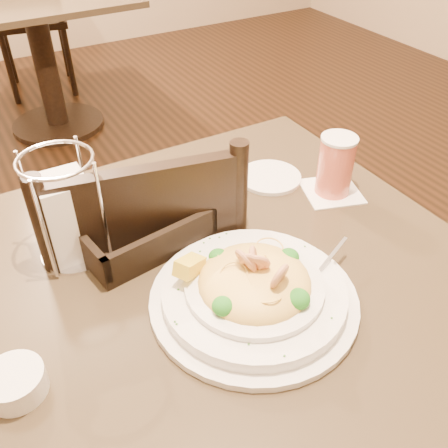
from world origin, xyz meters
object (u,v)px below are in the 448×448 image
background_table (40,40)px  dining_chair_far (28,14)px  drink_glass (335,166)px  side_plate (270,177)px  dining_chair_near (148,287)px  bread_basket (138,226)px  napkin_caddy (68,215)px  butter_ramekin (15,383)px  pasta_bowl (254,289)px  main_table (229,343)px

background_table → dining_chair_far: size_ratio=0.99×
drink_glass → side_plate: drink_glass is taller
dining_chair_near → bread_basket: size_ratio=3.39×
side_plate → napkin_caddy: bearing=-176.5°
drink_glass → bread_basket: drink_glass is taller
dining_chair_near → dining_chair_far: same height
butter_ramekin → drink_glass: bearing=13.2°
background_table → side_plate: side_plate is taller
bread_basket → napkin_caddy: 0.14m
side_plate → pasta_bowl: bearing=-128.3°
dining_chair_far → butter_ramekin: dining_chair_far is taller
side_plate → butter_ramekin: 0.69m
dining_chair_near → dining_chair_far: size_ratio=1.00×
pasta_bowl → bread_basket: (-0.10, 0.27, -0.01)m
pasta_bowl → dining_chair_far: bearing=85.6°
main_table → background_table: same height
main_table → side_plate: side_plate is taller
dining_chair_near → butter_ramekin: size_ratio=10.64×
bread_basket → dining_chair_near: bearing=68.9°
pasta_bowl → butter_ramekin: bearing=176.4°
dining_chair_near → side_plate: bearing=-177.0°
main_table → side_plate: (0.23, 0.20, 0.24)m
main_table → pasta_bowl: (-0.01, -0.10, 0.26)m
dining_chair_far → drink_glass: size_ratio=6.11×
background_table → drink_glass: size_ratio=6.05×
dining_chair_far → butter_ramekin: (-0.61, -2.84, 0.26)m
dining_chair_near → drink_glass: (0.40, -0.16, 0.30)m
dining_chair_near → pasta_bowl: (0.07, -0.35, 0.27)m
pasta_bowl → butter_ramekin: pasta_bowl is taller
pasta_bowl → side_plate: pasta_bowl is taller
background_table → dining_chair_near: bearing=-96.5°
dining_chair_far → side_plate: bearing=100.4°
pasta_bowl → drink_glass: (0.33, 0.19, 0.04)m
background_table → dining_chair_far: 0.55m
side_plate → bread_basket: bearing=-173.3°
drink_glass → butter_ramekin: size_ratio=1.74×
napkin_caddy → butter_ramekin: napkin_caddy is taller
drink_glass → napkin_caddy: size_ratio=0.72×
background_table → pasta_bowl: 2.34m
main_table → drink_glass: bearing=15.6°
napkin_caddy → side_plate: 0.47m
dining_chair_near → napkin_caddy: (-0.16, -0.07, 0.33)m
side_plate → dining_chair_near: bearing=171.5°
dining_chair_near → napkin_caddy: 0.37m
background_table → pasta_bowl: (-0.16, -2.32, 0.26)m
dining_chair_far → napkin_caddy: bearing=90.2°
drink_glass → side_plate: bearing=128.2°
butter_ramekin → dining_chair_near: bearing=45.8°
main_table → dining_chair_near: (-0.08, 0.25, -0.01)m
main_table → butter_ramekin: 0.48m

